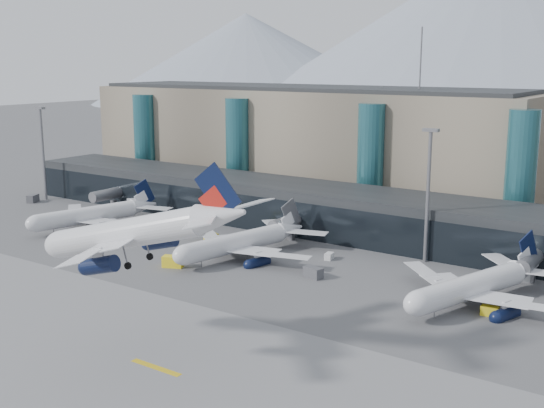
{
  "coord_description": "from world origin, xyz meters",
  "views": [
    {
      "loc": [
        77.19,
        -72.23,
        37.89
      ],
      "look_at": [
        5.36,
        32.0,
        11.17
      ],
      "focal_mm": 45.0,
      "sensor_mm": 36.0,
      "label": 1
    }
  ],
  "objects_px": {
    "jet_parked_left": "(100,209)",
    "lightmast_mid": "(428,188)",
    "veh_c": "(313,272)",
    "lightmast_left": "(43,148)",
    "veh_e": "(490,311)",
    "veh_g": "(329,256)",
    "veh_a": "(108,222)",
    "hero_jet": "(145,225)",
    "jet_parked_mid": "(248,235)",
    "veh_h": "(173,262)",
    "jet_parked_right": "(484,276)",
    "veh_d": "(521,278)",
    "veh_f": "(33,198)",
    "veh_b": "(211,238)"
  },
  "relations": [
    {
      "from": "jet_parked_mid",
      "to": "veh_d",
      "type": "xyz_separation_m",
      "value": [
        49.12,
        13.64,
        -3.41
      ]
    },
    {
      "from": "lightmast_mid",
      "to": "lightmast_left",
      "type": "bearing_deg",
      "value": -178.44
    },
    {
      "from": "hero_jet",
      "to": "veh_d",
      "type": "bearing_deg",
      "value": 54.34
    },
    {
      "from": "jet_parked_left",
      "to": "veh_e",
      "type": "bearing_deg",
      "value": -79.41
    },
    {
      "from": "jet_parked_mid",
      "to": "veh_h",
      "type": "height_order",
      "value": "jet_parked_mid"
    },
    {
      "from": "lightmast_mid",
      "to": "jet_parked_mid",
      "type": "xyz_separation_m",
      "value": [
        -30.6,
        -15.64,
        -10.23
      ]
    },
    {
      "from": "lightmast_left",
      "to": "hero_jet",
      "type": "xyz_separation_m",
      "value": [
        97.41,
        -58.38,
        3.44
      ]
    },
    {
      "from": "veh_f",
      "to": "veh_g",
      "type": "distance_m",
      "value": 93.93
    },
    {
      "from": "jet_parked_right",
      "to": "lightmast_mid",
      "type": "bearing_deg",
      "value": 64.21
    },
    {
      "from": "veh_h",
      "to": "veh_e",
      "type": "bearing_deg",
      "value": -13.96
    },
    {
      "from": "lightmast_left",
      "to": "jet_parked_right",
      "type": "distance_m",
      "value": 127.22
    },
    {
      "from": "veh_b",
      "to": "veh_e",
      "type": "height_order",
      "value": "veh_b"
    },
    {
      "from": "lightmast_mid",
      "to": "veh_c",
      "type": "distance_m",
      "value": 27.61
    },
    {
      "from": "jet_parked_right",
      "to": "veh_f",
      "type": "height_order",
      "value": "jet_parked_right"
    },
    {
      "from": "veh_e",
      "to": "veh_f",
      "type": "relative_size",
      "value": 0.71
    },
    {
      "from": "lightmast_mid",
      "to": "jet_parked_mid",
      "type": "bearing_deg",
      "value": -152.93
    },
    {
      "from": "veh_e",
      "to": "veh_h",
      "type": "relative_size",
      "value": 0.69
    },
    {
      "from": "veh_c",
      "to": "veh_d",
      "type": "bearing_deg",
      "value": 43.64
    },
    {
      "from": "jet_parked_left",
      "to": "lightmast_mid",
      "type": "bearing_deg",
      "value": -63.97
    },
    {
      "from": "hero_jet",
      "to": "veh_g",
      "type": "xyz_separation_m",
      "value": [
        -3.32,
        52.29,
        -17.21
      ]
    },
    {
      "from": "jet_parked_mid",
      "to": "veh_e",
      "type": "height_order",
      "value": "jet_parked_mid"
    },
    {
      "from": "lightmast_mid",
      "to": "jet_parked_left",
      "type": "xyz_separation_m",
      "value": [
        -73.33,
        -15.66,
        -10.26
      ]
    },
    {
      "from": "lightmast_mid",
      "to": "veh_a",
      "type": "bearing_deg",
      "value": -168.37
    },
    {
      "from": "veh_d",
      "to": "veh_e",
      "type": "bearing_deg",
      "value": -131.98
    },
    {
      "from": "lightmast_mid",
      "to": "hero_jet",
      "type": "bearing_deg",
      "value": -101.59
    },
    {
      "from": "jet_parked_left",
      "to": "veh_h",
      "type": "distance_m",
      "value": 38.7
    },
    {
      "from": "veh_c",
      "to": "veh_d",
      "type": "distance_m",
      "value": 36.22
    },
    {
      "from": "jet_parked_left",
      "to": "veh_d",
      "type": "bearing_deg",
      "value": -67.57
    },
    {
      "from": "veh_c",
      "to": "lightmast_mid",
      "type": "bearing_deg",
      "value": 71.37
    },
    {
      "from": "lightmast_left",
      "to": "veh_f",
      "type": "bearing_deg",
      "value": -87.71
    },
    {
      "from": "veh_c",
      "to": "lightmast_left",
      "type": "bearing_deg",
      "value": -177.47
    },
    {
      "from": "jet_parked_left",
      "to": "veh_b",
      "type": "height_order",
      "value": "jet_parked_left"
    },
    {
      "from": "lightmast_left",
      "to": "veh_e",
      "type": "bearing_deg",
      "value": -8.0
    },
    {
      "from": "lightmast_left",
      "to": "lightmast_mid",
      "type": "bearing_deg",
      "value": 1.56
    },
    {
      "from": "jet_parked_right",
      "to": "veh_f",
      "type": "distance_m",
      "value": 126.31
    },
    {
      "from": "veh_d",
      "to": "veh_e",
      "type": "relative_size",
      "value": 1.03
    },
    {
      "from": "veh_e",
      "to": "hero_jet",
      "type": "bearing_deg",
      "value": -134.13
    },
    {
      "from": "lightmast_left",
      "to": "jet_parked_left",
      "type": "distance_m",
      "value": 40.13
    },
    {
      "from": "jet_parked_left",
      "to": "veh_a",
      "type": "bearing_deg",
      "value": -46.01
    },
    {
      "from": "lightmast_mid",
      "to": "jet_parked_right",
      "type": "height_order",
      "value": "lightmast_mid"
    },
    {
      "from": "lightmast_mid",
      "to": "veh_c",
      "type": "xyz_separation_m",
      "value": [
        -12.56,
        -20.59,
        -13.44
      ]
    },
    {
      "from": "jet_parked_right",
      "to": "veh_a",
      "type": "distance_m",
      "value": 88.06
    },
    {
      "from": "veh_f",
      "to": "veh_d",
      "type": "bearing_deg",
      "value": -112.87
    },
    {
      "from": "veh_b",
      "to": "veh_h",
      "type": "xyz_separation_m",
      "value": [
        6.01,
        -18.43,
        0.25
      ]
    },
    {
      "from": "veh_e",
      "to": "veh_g",
      "type": "xyz_separation_m",
      "value": [
        -34.93,
        12.03,
        -0.1
      ]
    },
    {
      "from": "veh_e",
      "to": "veh_h",
      "type": "height_order",
      "value": "veh_h"
    },
    {
      "from": "jet_parked_left",
      "to": "veh_e",
      "type": "distance_m",
      "value": 92.58
    },
    {
      "from": "hero_jet",
      "to": "veh_h",
      "type": "xyz_separation_m",
      "value": [
        -24.92,
        31.38,
        -16.8
      ]
    },
    {
      "from": "hero_jet",
      "to": "veh_h",
      "type": "distance_m",
      "value": 43.45
    },
    {
      "from": "veh_b",
      "to": "veh_f",
      "type": "distance_m",
      "value": 66.42
    }
  ]
}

